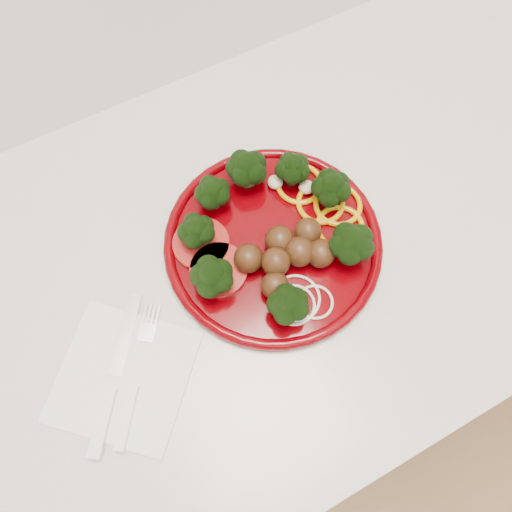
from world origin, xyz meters
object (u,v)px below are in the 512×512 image
knife (110,393)px  fork (131,399)px  plate (271,233)px  napkin (124,376)px

knife → fork: 0.03m
plate → knife: size_ratio=1.71×
plate → fork: bearing=-157.1°
plate → fork: (-0.24, -0.10, -0.01)m
knife → fork: bearing=-97.0°
plate → fork: 0.26m
plate → napkin: size_ratio=1.89×
napkin → knife: size_ratio=0.91×
fork → knife: bearing=83.0°
napkin → fork: fork is taller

